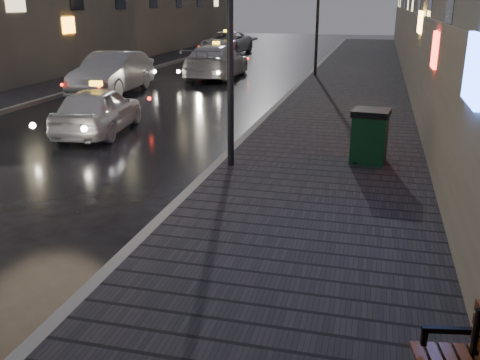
# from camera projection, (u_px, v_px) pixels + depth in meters

# --- Properties ---
(sidewalk) EXTENTS (4.60, 58.00, 0.15)m
(sidewalk) POSITION_uv_depth(u_px,v_px,m) (356.00, 81.00, 25.31)
(sidewalk) COLOR black
(sidewalk) RESTS_ON ground
(curb) EXTENTS (0.20, 58.00, 0.15)m
(curb) POSITION_uv_depth(u_px,v_px,m) (305.00, 79.00, 25.87)
(curb) COLOR slate
(curb) RESTS_ON ground
(sidewalk_far) EXTENTS (2.40, 58.00, 0.15)m
(sidewalk_far) POSITION_uv_depth(u_px,v_px,m) (113.00, 72.00, 28.27)
(sidewalk_far) COLOR black
(sidewalk_far) RESTS_ON ground
(curb_far) EXTENTS (0.20, 58.00, 0.15)m
(curb_far) POSITION_uv_depth(u_px,v_px,m) (136.00, 73.00, 27.96)
(curb_far) COLOR slate
(curb_far) RESTS_ON ground
(lamp_near) EXTENTS (0.36, 0.36, 5.28)m
(lamp_near) POSITION_uv_depth(u_px,v_px,m) (230.00, 9.00, 10.93)
(lamp_near) COLOR black
(lamp_near) RESTS_ON sidewalk
(lamp_far) EXTENTS (0.36, 0.36, 5.28)m
(lamp_far) POSITION_uv_depth(u_px,v_px,m) (318.00, 5.00, 25.63)
(lamp_far) COLOR black
(lamp_far) RESTS_ON sidewalk
(trash_bin) EXTENTS (0.88, 0.88, 1.21)m
(trash_bin) POSITION_uv_depth(u_px,v_px,m) (370.00, 136.00, 12.02)
(trash_bin) COLOR black
(trash_bin) RESTS_ON sidewalk
(taxi_near) EXTENTS (2.15, 4.18, 1.36)m
(taxi_near) POSITION_uv_depth(u_px,v_px,m) (98.00, 110.00, 15.35)
(taxi_near) COLOR silver
(taxi_near) RESTS_ON ground
(car_left_mid) EXTENTS (2.06, 5.18, 1.68)m
(car_left_mid) POSITION_uv_depth(u_px,v_px,m) (113.00, 73.00, 21.98)
(car_left_mid) COLOR #93929A
(car_left_mid) RESTS_ON ground
(taxi_mid) EXTENTS (2.48, 5.71, 1.64)m
(taxi_mid) POSITION_uv_depth(u_px,v_px,m) (216.00, 61.00, 26.57)
(taxi_mid) COLOR silver
(taxi_mid) RESTS_ON ground
(taxi_far) EXTENTS (2.91, 5.79, 1.57)m
(taxi_far) POSITION_uv_depth(u_px,v_px,m) (226.00, 43.00, 38.85)
(taxi_far) COLOR silver
(taxi_far) RESTS_ON ground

